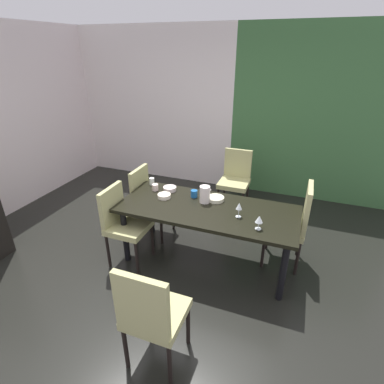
# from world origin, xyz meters

# --- Properties ---
(ground_plane) EXTENTS (5.93, 5.31, 0.02)m
(ground_plane) POSITION_xyz_m (0.00, 0.00, -0.01)
(ground_plane) COLOR black
(back_panel_interior) EXTENTS (3.04, 0.10, 2.71)m
(back_panel_interior) POSITION_xyz_m (-1.44, 2.61, 1.36)
(back_panel_interior) COLOR silver
(back_panel_interior) RESTS_ON ground_plane
(garden_window_panel) EXTENTS (2.89, 0.10, 2.71)m
(garden_window_panel) POSITION_xyz_m (1.52, 2.61, 1.36)
(garden_window_panel) COLOR #3B6839
(garden_window_panel) RESTS_ON ground_plane
(dining_table) EXTENTS (2.01, 0.85, 0.73)m
(dining_table) POSITION_xyz_m (0.36, 0.35, 0.65)
(dining_table) COLOR black
(dining_table) RESTS_ON ground_plane
(chair_right_far) EXTENTS (0.44, 0.44, 1.02)m
(chair_right_far) POSITION_xyz_m (1.29, 0.67, 0.57)
(chair_right_far) COLOR tan
(chair_right_far) RESTS_ON ground_plane
(chair_head_far) EXTENTS (0.44, 0.45, 0.95)m
(chair_head_far) POSITION_xyz_m (0.36, 1.75, 0.54)
(chair_head_far) COLOR tan
(chair_head_far) RESTS_ON ground_plane
(chair_left_far) EXTENTS (0.44, 0.44, 0.94)m
(chair_left_far) POSITION_xyz_m (-0.56, 0.67, 0.54)
(chair_left_far) COLOR tan
(chair_left_far) RESTS_ON ground_plane
(chair_head_near) EXTENTS (0.44, 0.44, 1.00)m
(chair_head_near) POSITION_xyz_m (0.38, -1.05, 0.56)
(chair_head_near) COLOR tan
(chair_head_near) RESTS_ON ground_plane
(chair_left_near) EXTENTS (0.44, 0.44, 0.95)m
(chair_left_near) POSITION_xyz_m (-0.56, 0.03, 0.54)
(chair_left_near) COLOR tan
(chair_left_near) RESTS_ON ground_plane
(wine_glass_center) EXTENTS (0.06, 0.06, 0.17)m
(wine_glass_center) POSITION_xyz_m (0.73, 0.28, 0.86)
(wine_glass_center) COLOR silver
(wine_glass_center) RESTS_ON dining_table
(wine_glass_front) EXTENTS (0.08, 0.08, 0.15)m
(wine_glass_front) POSITION_xyz_m (0.97, 0.12, 0.84)
(wine_glass_front) COLOR silver
(wine_glass_front) RESTS_ON dining_table
(serving_bowl_south) EXTENTS (0.16, 0.16, 0.05)m
(serving_bowl_south) POSITION_xyz_m (-0.20, 0.40, 0.76)
(serving_bowl_south) COLOR white
(serving_bowl_south) RESTS_ON dining_table
(serving_bowl_near_shelf) EXTENTS (0.20, 0.20, 0.04)m
(serving_bowl_near_shelf) POSITION_xyz_m (0.40, 0.56, 0.75)
(serving_bowl_near_shelf) COLOR beige
(serving_bowl_near_shelf) RESTS_ON dining_table
(serving_bowl_north) EXTENTS (0.16, 0.16, 0.05)m
(serving_bowl_north) POSITION_xyz_m (-0.22, 0.61, 0.76)
(serving_bowl_north) COLOR silver
(serving_bowl_north) RESTS_ON dining_table
(cup_rear) EXTENTS (0.08, 0.08, 0.08)m
(cup_rear) POSITION_xyz_m (-0.39, 0.55, 0.77)
(cup_rear) COLOR beige
(cup_rear) RESTS_ON dining_table
(cup_east) EXTENTS (0.08, 0.08, 0.09)m
(cup_east) POSITION_xyz_m (0.13, 0.55, 0.78)
(cup_east) COLOR #1B579A
(cup_east) RESTS_ON dining_table
(cup_west) EXTENTS (0.06, 0.06, 0.09)m
(cup_west) POSITION_xyz_m (-0.51, 0.69, 0.78)
(cup_west) COLOR white
(cup_west) RESTS_ON dining_table
(pitcher_right) EXTENTS (0.14, 0.12, 0.20)m
(pitcher_right) POSITION_xyz_m (0.29, 0.47, 0.83)
(pitcher_right) COLOR silver
(pitcher_right) RESTS_ON dining_table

